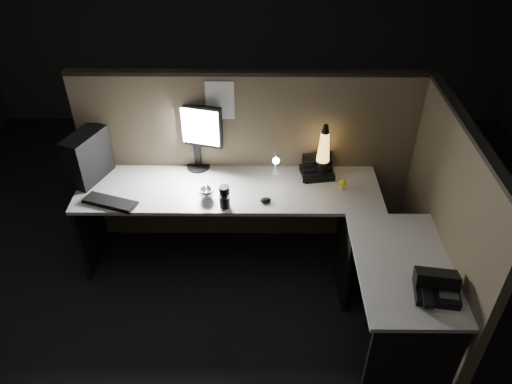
{
  "coord_description": "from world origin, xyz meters",
  "views": [
    {
      "loc": [
        0.08,
        -2.43,
        2.99
      ],
      "look_at": [
        0.06,
        0.35,
        0.88
      ],
      "focal_mm": 35.0,
      "sensor_mm": 36.0,
      "label": 1
    }
  ],
  "objects_px": {
    "keyboard": "(110,202)",
    "lava_lamp": "(323,155)",
    "pc_tower": "(88,157)",
    "desk_phone": "(436,286)",
    "monitor": "(196,131)"
  },
  "relations": [
    {
      "from": "monitor",
      "to": "pc_tower",
      "type": "bearing_deg",
      "value": -154.03
    },
    {
      "from": "lava_lamp",
      "to": "desk_phone",
      "type": "relative_size",
      "value": 1.58
    },
    {
      "from": "keyboard",
      "to": "lava_lamp",
      "type": "xyz_separation_m",
      "value": [
        1.57,
        0.37,
        0.18
      ]
    },
    {
      "from": "monitor",
      "to": "lava_lamp",
      "type": "relative_size",
      "value": 1.21
    },
    {
      "from": "keyboard",
      "to": "pc_tower",
      "type": "bearing_deg",
      "value": 142.43
    },
    {
      "from": "monitor",
      "to": "desk_phone",
      "type": "bearing_deg",
      "value": -26.38
    },
    {
      "from": "pc_tower",
      "to": "keyboard",
      "type": "distance_m",
      "value": 0.43
    },
    {
      "from": "pc_tower",
      "to": "desk_phone",
      "type": "xyz_separation_m",
      "value": [
        2.34,
        -1.16,
        -0.14
      ]
    },
    {
      "from": "pc_tower",
      "to": "keyboard",
      "type": "xyz_separation_m",
      "value": [
        0.22,
        -0.32,
        -0.18
      ]
    },
    {
      "from": "pc_tower",
      "to": "lava_lamp",
      "type": "height_order",
      "value": "lava_lamp"
    },
    {
      "from": "pc_tower",
      "to": "keyboard",
      "type": "height_order",
      "value": "pc_tower"
    },
    {
      "from": "monitor",
      "to": "keyboard",
      "type": "bearing_deg",
      "value": -126.23
    },
    {
      "from": "lava_lamp",
      "to": "keyboard",
      "type": "bearing_deg",
      "value": -166.91
    },
    {
      "from": "keyboard",
      "to": "lava_lamp",
      "type": "relative_size",
      "value": 0.89
    },
    {
      "from": "monitor",
      "to": "keyboard",
      "type": "height_order",
      "value": "monitor"
    }
  ]
}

